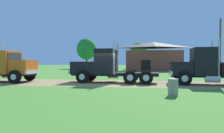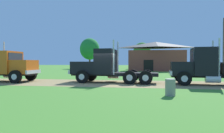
% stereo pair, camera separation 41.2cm
% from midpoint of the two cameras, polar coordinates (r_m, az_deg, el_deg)
% --- Properties ---
extents(ground_plane, '(200.00, 200.00, 0.00)m').
position_cam_midpoint_polar(ground_plane, '(16.92, -1.61, -4.77)').
color(ground_plane, '#48832E').
extents(dirt_track, '(120.00, 5.61, 0.01)m').
position_cam_midpoint_polar(dirt_track, '(16.92, -1.61, -4.76)').
color(dirt_track, '#978152').
rests_on(dirt_track, ground_plane).
extents(truck_foreground_white, '(7.70, 3.11, 3.63)m').
position_cam_midpoint_polar(truck_foreground_white, '(17.55, -1.71, -0.22)').
color(truck_foreground_white, black).
rests_on(truck_foreground_white, ground_plane).
extents(truck_near_left, '(7.48, 3.04, 3.55)m').
position_cam_midpoint_polar(truck_near_left, '(17.55, 28.40, -0.44)').
color(truck_near_left, black).
rests_on(truck_near_left, ground_plane).
extents(truck_near_right, '(7.32, 2.79, 3.75)m').
position_cam_midpoint_polar(truck_near_right, '(20.87, -29.05, -0.23)').
color(truck_near_right, black).
rests_on(truck_near_right, ground_plane).
extents(steel_barrel, '(0.54, 0.54, 0.90)m').
position_cam_midpoint_polar(steel_barrel, '(11.05, 17.41, -5.73)').
color(steel_barrel, gray).
rests_on(steel_barrel, ground_plane).
extents(shed_building, '(11.62, 6.05, 5.86)m').
position_cam_midpoint_polar(shed_building, '(41.08, 12.71, 2.70)').
color(shed_building, brown).
rests_on(shed_building, ground_plane).
extents(utility_pole_near, '(0.73, 2.16, 9.01)m').
position_cam_midpoint_polar(utility_pole_near, '(37.59, 29.67, 5.66)').
color(utility_pole_near, brown).
rests_on(utility_pole_near, ground_plane).
extents(tree_left, '(5.47, 5.47, 8.46)m').
position_cam_midpoint_polar(tree_left, '(56.12, -6.21, 5.01)').
color(tree_left, '#513823').
rests_on(tree_left, ground_plane).
extents(tree_mid, '(4.78, 4.78, 7.16)m').
position_cam_midpoint_polar(tree_mid, '(55.11, 8.80, 4.11)').
color(tree_mid, '#513823').
rests_on(tree_mid, ground_plane).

